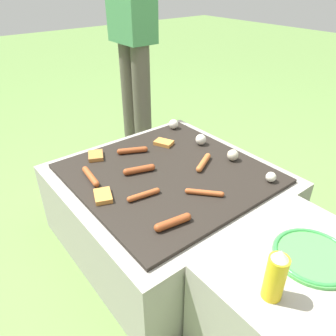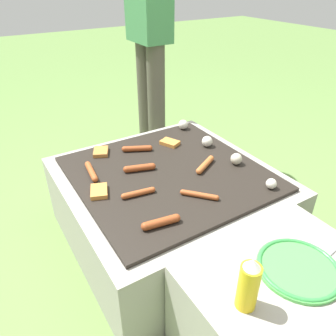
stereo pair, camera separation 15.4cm
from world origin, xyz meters
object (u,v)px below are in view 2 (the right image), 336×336
(person_standing, at_px, (149,16))
(plate_colorful, at_px, (299,268))
(sausage_front_center, at_px, (205,165))
(condiment_bottle, at_px, (249,284))

(person_standing, relative_size, plate_colorful, 6.46)
(person_standing, height_order, sausage_front_center, person_standing)
(plate_colorful, height_order, condiment_bottle, condiment_bottle)
(person_standing, distance_m, plate_colorful, 1.68)
(sausage_front_center, xyz_separation_m, plate_colorful, (0.66, -0.13, -0.01))
(plate_colorful, xyz_separation_m, condiment_bottle, (0.00, -0.23, 0.08))
(person_standing, bearing_deg, condiment_bottle, -19.90)
(plate_colorful, distance_m, condiment_bottle, 0.25)
(person_standing, bearing_deg, sausage_front_center, -12.50)
(sausage_front_center, bearing_deg, plate_colorful, -11.36)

